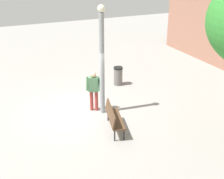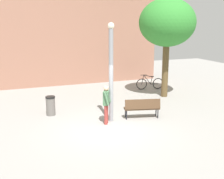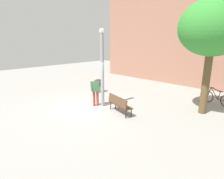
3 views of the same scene
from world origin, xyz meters
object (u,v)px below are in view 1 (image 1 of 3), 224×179
at_px(person_by_lamppost, 94,88).
at_px(trash_bin, 118,76).
at_px(park_bench, 113,117).
at_px(lamppost, 102,59).

relative_size(person_by_lamppost, trash_bin, 1.84).
bearing_deg(park_bench, lamppost, 173.18).
xyz_separation_m(park_bench, trash_bin, (-3.78, 1.96, -0.09)).
height_order(lamppost, park_bench, lamppost).
bearing_deg(trash_bin, person_by_lamppost, -45.03).
height_order(park_bench, trash_bin, park_bench).
distance_m(person_by_lamppost, park_bench, 1.80).
bearing_deg(park_bench, person_by_lamppost, -177.52).
distance_m(person_by_lamppost, trash_bin, 2.92).
distance_m(lamppost, person_by_lamppost, 1.37).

